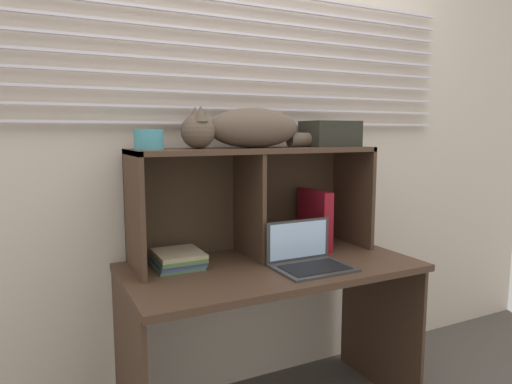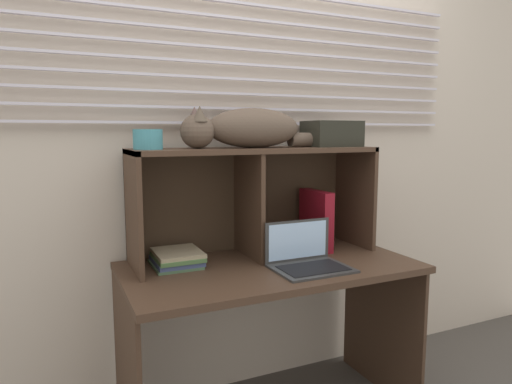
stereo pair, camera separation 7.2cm
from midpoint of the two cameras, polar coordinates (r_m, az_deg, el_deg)
The scene contains 9 objects.
back_panel_with_blinds at distance 2.29m, azimuth -3.33°, elevation 5.97°, with size 4.40×0.08×2.50m.
desk at distance 2.09m, azimuth 0.93°, elevation -13.04°, with size 1.28×0.66×0.74m.
hutch_shelf_unit at distance 2.14m, azimuth -1.48°, elevation 1.10°, with size 1.14×0.33×0.51m.
cat at distance 2.08m, azimuth -2.13°, elevation 7.92°, with size 0.76×0.20×0.18m.
laptop at distance 2.00m, azimuth 5.55°, elevation -8.32°, with size 0.32×0.25×0.19m.
binder_upright at distance 2.30m, azimuth 6.48°, elevation -3.43°, with size 0.05×0.24×0.29m, color maroon.
book_stack at distance 2.04m, azimuth -10.81°, elevation -8.26°, with size 0.21×0.23×0.07m.
small_basket at distance 1.94m, azimuth -14.34°, elevation 6.40°, with size 0.12×0.12×0.08m, color teal.
storage_box at distance 2.30m, azimuth 8.38°, elevation 7.23°, with size 0.26×0.19×0.13m, color black.
Camera 1 is at (-0.93, -1.54, 1.32)m, focal length 31.91 mm.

